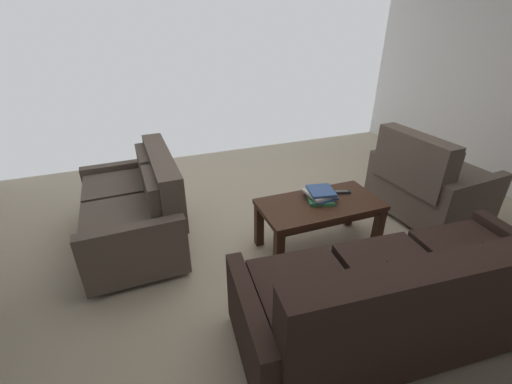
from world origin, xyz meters
name	(u,v)px	position (x,y,z in m)	size (l,w,h in m)	color
ground_plane	(282,248)	(0.00, 0.00, 0.00)	(5.81, 5.00, 0.01)	#B7A88E
sofa_main	(405,298)	(-0.28, 1.15, 0.36)	(2.07, 0.97, 0.85)	black
loveseat_near	(137,208)	(1.17, -0.56, 0.35)	(0.84, 1.35, 0.83)	black
coffee_table	(320,210)	(-0.30, 0.10, 0.39)	(1.04, 0.52, 0.46)	#3D2316
armchair_side	(427,183)	(-1.57, 0.01, 0.38)	(0.86, 1.04, 0.92)	black
book_stack	(320,194)	(-0.32, 0.04, 0.51)	(0.29, 0.32, 0.09)	#337F51
tv_remote	(341,192)	(-0.56, 0.02, 0.47)	(0.17, 0.09, 0.02)	black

